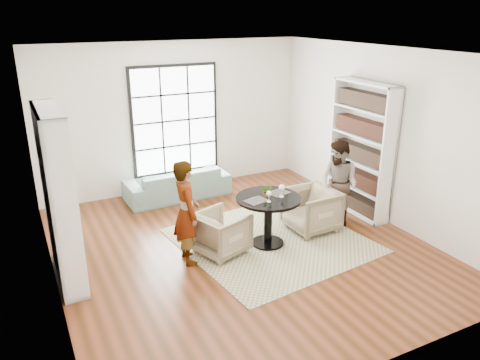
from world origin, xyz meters
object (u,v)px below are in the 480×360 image
pedestal_table (268,211)px  armchair_right (311,210)px  person_right (339,184)px  armchair_left (221,233)px  wine_glass_right (282,188)px  sofa (177,183)px  flower_centerpiece (267,191)px  person_left (186,212)px  wine_glass_left (269,194)px

pedestal_table → armchair_right: 0.95m
armchair_right → pedestal_table: bearing=-83.5°
pedestal_table → person_right: bearing=5.3°
armchair_left → pedestal_table: bearing=-115.5°
armchair_left → person_right: (2.24, 0.05, 0.42)m
armchair_right → wine_glass_right: size_ratio=3.91×
sofa → armchair_left: bearing=83.8°
pedestal_table → armchair_right: size_ratio=1.27×
armchair_right → person_right: person_right is taller
pedestal_table → flower_centerpiece: 0.32m
person_left → flower_centerpiece: bearing=-87.9°
armchair_left → person_left: bearing=70.8°
armchair_right → person_left: 2.28m
sofa → wine_glass_left: (0.52, -2.72, 0.64)m
person_right → wine_glass_right: 1.31m
armchair_left → wine_glass_right: 1.16m
wine_glass_right → sofa: bearing=106.8°
person_right → wine_glass_right: person_right is taller
armchair_right → flower_centerpiece: flower_centerpiece is taller
wine_glass_left → wine_glass_right: bearing=16.7°
wine_glass_left → wine_glass_right: (0.27, 0.08, 0.02)m
sofa → person_left: size_ratio=1.30×
person_right → wine_glass_left: (-1.55, -0.29, 0.19)m
sofa → wine_glass_right: bearing=104.4°
person_left → wine_glass_left: person_left is taller
person_left → person_right: 2.79m
person_left → wine_glass_right: size_ratio=7.65×
sofa → person_left: (-0.72, -2.47, 0.49)m
pedestal_table → armchair_left: size_ratio=1.39×
person_right → flower_centerpiece: size_ratio=8.02×
wine_glass_left → flower_centerpiece: (0.07, 0.20, -0.04)m
wine_glass_right → flower_centerpiece: (-0.20, 0.12, -0.05)m
armchair_right → person_right: size_ratio=0.54×
pedestal_table → person_right: size_ratio=0.68×
armchair_right → armchair_left: bearing=-90.3°
wine_glass_left → wine_glass_right: size_ratio=0.87×
person_left → pedestal_table: bearing=-89.8°
flower_centerpiece → armchair_left: bearing=176.8°
person_left → flower_centerpiece: (1.31, -0.04, 0.12)m
pedestal_table → sofa: size_ratio=0.50×
wine_glass_left → armchair_left: bearing=160.5°
armchair_right → wine_glass_right: wine_glass_right is taller
pedestal_table → armchair_left: (-0.77, 0.09, -0.25)m
person_left → person_right: size_ratio=1.05×
wine_glass_left → wine_glass_right: wine_glass_right is taller
armchair_left → wine_glass_left: 0.95m
pedestal_table → wine_glass_left: 0.40m
armchair_right → wine_glass_left: (-1.00, -0.29, 0.57)m
pedestal_table → sofa: bearing=103.4°
pedestal_table → person_left: (-1.32, 0.09, 0.20)m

